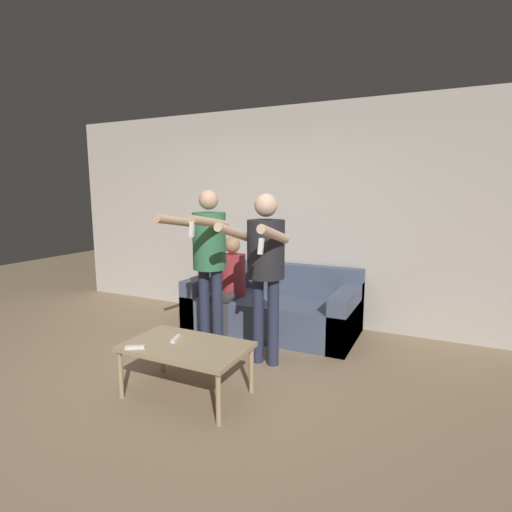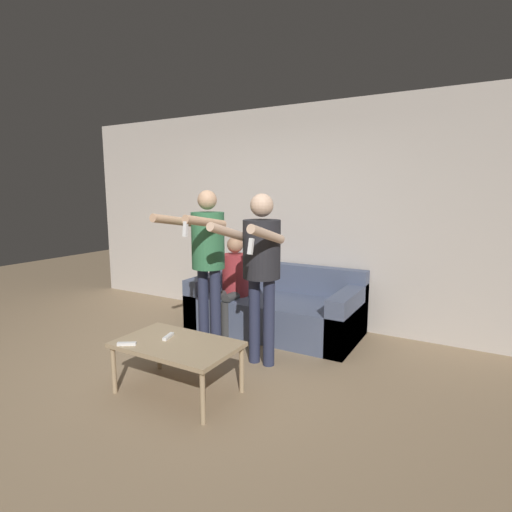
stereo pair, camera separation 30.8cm
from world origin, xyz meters
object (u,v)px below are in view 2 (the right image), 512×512
at_px(person_seated, 233,280).
at_px(remote_near, 127,344).
at_px(person_standing_right, 261,259).
at_px(coffee_table, 177,347).
at_px(remote_far, 168,336).
at_px(person_standing_left, 207,252).
at_px(couch, 275,309).

xyz_separation_m(person_seated, remote_near, (0.13, -1.76, -0.17)).
xyz_separation_m(person_standing_right, remote_near, (-0.64, -1.07, -0.59)).
relative_size(person_standing_right, person_seated, 1.45).
xyz_separation_m(person_seated, coffee_table, (0.44, -1.52, -0.22)).
distance_m(remote_near, remote_far, 0.34).
xyz_separation_m(person_standing_left, remote_far, (0.16, -0.78, -0.61)).
relative_size(person_standing_left, remote_near, 11.43).
xyz_separation_m(person_standing_right, remote_far, (-0.46, -0.78, -0.59)).
relative_size(couch, remote_near, 13.61).
relative_size(couch, remote_far, 12.90).
bearing_deg(remote_far, person_standing_left, 101.51).
relative_size(person_standing_right, remote_near, 11.22).
bearing_deg(person_seated, person_standing_right, -42.17).
bearing_deg(person_standing_right, person_standing_left, -179.69).
bearing_deg(remote_near, remote_far, 58.43).
bearing_deg(couch, person_seated, -152.52).
xyz_separation_m(couch, coffee_table, (-0.02, -1.75, 0.13)).
bearing_deg(person_standing_right, couch, 108.41).
relative_size(couch, person_standing_right, 1.21).
bearing_deg(person_standing_right, coffee_table, -111.58).
distance_m(person_seated, remote_far, 1.51).
bearing_deg(couch, remote_near, -99.35).
height_order(couch, remote_far, couch).
distance_m(person_standing_right, remote_near, 1.38).
xyz_separation_m(person_standing_left, person_seated, (-0.15, 0.70, -0.44)).
xyz_separation_m(couch, remote_near, (-0.33, -2.00, 0.18)).
height_order(couch, person_standing_left, person_standing_left).
bearing_deg(coffee_table, person_standing_left, 109.49).
bearing_deg(person_standing_right, remote_near, -120.83).
relative_size(person_standing_right, coffee_table, 1.65).
bearing_deg(remote_far, remote_near, -121.57).
bearing_deg(person_seated, person_standing_left, -78.11).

